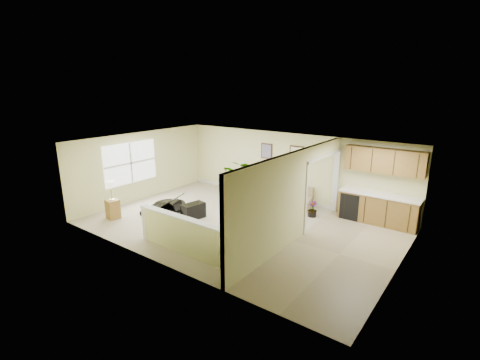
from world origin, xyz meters
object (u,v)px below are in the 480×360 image
Objects in this scene: piano_bench at (193,211)px; loveseat at (289,197)px; palm_plant at (241,178)px; small_plant at (312,210)px; piano at (167,197)px; lamp_stand at (112,203)px; accent_table at (257,187)px.

loveseat is at bearing 56.78° from piano_bench.
small_plant is (3.21, -0.46, -0.47)m from palm_plant.
loveseat reaches higher than small_plant.
loveseat is 1.20m from small_plant.
piano is 3.07m from palm_plant.
palm_plant is (0.96, 2.91, 0.18)m from piano.
loveseat is (3.06, 2.89, -0.16)m from piano.
piano_bench is 0.61× the size of lamp_stand.
piano is at bearing -151.08° from loveseat.
accent_table is at bearing 57.99° from lamp_stand.
piano_bench is 2.59m from lamp_stand.
accent_table reaches higher than piano_bench.
piano reaches higher than small_plant.
small_plant reaches higher than piano_bench.
accent_table is at bearing 40.16° from piano.
loveseat reaches higher than piano_bench.
palm_plant is at bearing 94.59° from piano_bench.
palm_plant is 2.72× the size of small_plant.
lamp_stand is at bearing -122.01° from accent_table.
piano is 2.34× the size of accent_table.
lamp_stand is (-2.67, -4.27, 0.04)m from accent_table.
palm_plant reaches higher than loveseat.
accent_table is at bearing 77.90° from piano_bench.
accent_table is 2.43m from small_plant.
piano_bench is 0.53× the size of palm_plant.
lamp_stand is at bearing -146.53° from loveseat.
small_plant is at bearing -7.91° from accent_table.
lamp_stand reaches higher than small_plant.
piano_bench is at bearing -140.88° from small_plant.
palm_plant reaches higher than piano_bench.
small_plant is 6.42m from lamp_stand.
lamp_stand reaches higher than piano_bench.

